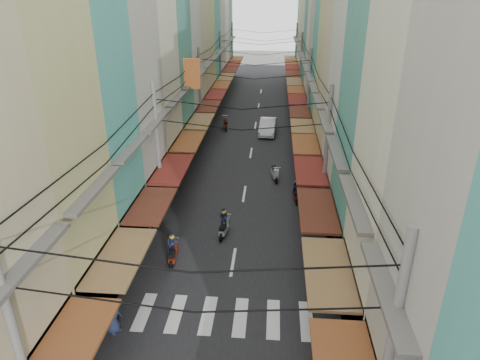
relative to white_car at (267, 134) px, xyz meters
The scene contains 15 objects.
ground 19.55m from the white_car, 93.79° to the right, with size 160.00×160.00×0.00m, color slate.
road 1.38m from the white_car, 159.22° to the left, with size 10.00×80.00×0.02m, color black.
sidewalk_left 7.81m from the white_car, behind, with size 3.00×80.00×0.06m, color slate.
sidewalk_right 5.23m from the white_car, ahead, with size 3.00×80.00×0.06m, color slate.
crosswalk 25.54m from the white_car, 92.90° to the right, with size 7.55×2.40×0.01m.
building_row_left 13.75m from the white_car, 162.26° to the right, with size 7.80×67.67×23.70m.
building_row_right 11.91m from the white_car, 24.83° to the right, with size 7.80×68.98×22.59m.
utility_poles 8.08m from the white_car, 106.04° to the right, with size 10.20×66.13×8.20m.
white_car is the anchor object (origin of this frame).
bicycle 20.91m from the white_car, 72.73° to the right, with size 0.59×1.56×1.08m, color black.
moving_scooters 14.08m from the white_car, 96.28° to the right, with size 6.99×24.62×1.72m.
parked_scooters 24.13m from the white_car, 82.26° to the right, with size 13.11×12.74×1.00m.
pedestrians 16.96m from the white_car, 108.48° to the right, with size 12.79×22.05×2.23m.
market_umbrella 21.82m from the white_car, 77.85° to the right, with size 2.21×2.21×2.33m.
traffic_sign 19.02m from the white_car, 78.31° to the right, with size 0.10×0.63×2.87m.
Camera 1 is at (1.83, -20.21, 12.85)m, focal length 32.00 mm.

